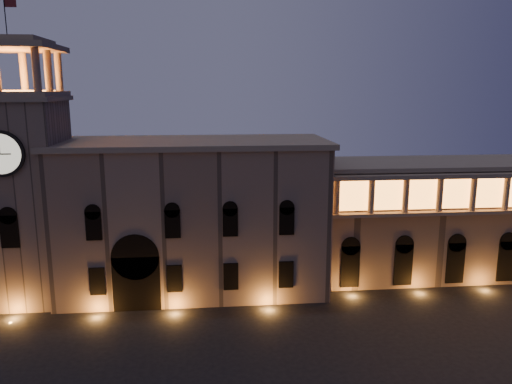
# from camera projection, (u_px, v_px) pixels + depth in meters

# --- Properties ---
(government_building) EXTENTS (30.80, 12.80, 17.60)m
(government_building) POSITION_uv_depth(u_px,v_px,m) (193.00, 216.00, 57.91)
(government_building) COLOR #7B6350
(government_building) RESTS_ON ground
(clock_tower) EXTENTS (9.80, 9.80, 32.40)m
(clock_tower) POSITION_uv_depth(u_px,v_px,m) (22.00, 189.00, 54.46)
(clock_tower) COLOR #7B6350
(clock_tower) RESTS_ON ground
(colonnade_wing) EXTENTS (40.60, 11.50, 14.50)m
(colonnade_wing) POSITION_uv_depth(u_px,v_px,m) (463.00, 216.00, 63.40)
(colonnade_wing) COLOR #765F4B
(colonnade_wing) RESTS_ON ground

